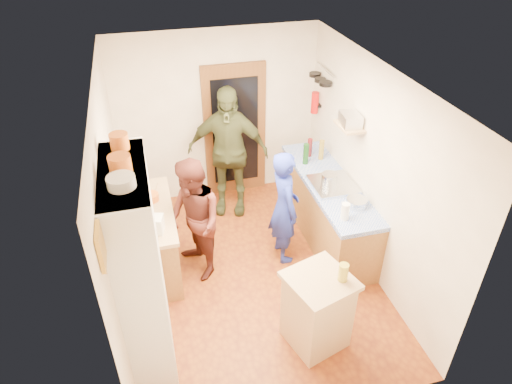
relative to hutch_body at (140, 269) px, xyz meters
name	(u,v)px	position (x,y,z in m)	size (l,w,h in m)	color
floor	(252,273)	(1.30, 0.80, -1.11)	(3.00, 4.00, 0.02)	#8C4212
ceiling	(250,77)	(1.30, 0.80, 1.51)	(3.00, 4.00, 0.02)	silver
wall_back	(218,117)	(1.30, 2.81, 0.20)	(3.00, 0.02, 2.60)	silver
wall_front	(314,325)	(1.30, -1.21, 0.20)	(3.00, 0.02, 2.60)	silver
wall_left	(114,209)	(-0.21, 0.80, 0.20)	(0.02, 4.00, 2.60)	silver
wall_right	(372,171)	(2.81, 0.80, 0.20)	(0.02, 4.00, 2.60)	silver
door_frame	(235,131)	(1.55, 2.77, -0.05)	(0.95, 0.06, 2.10)	brown
door_glass	(236,132)	(1.55, 2.74, -0.05)	(0.70, 0.02, 1.70)	black
hutch_body	(140,269)	(0.00, 0.00, 0.00)	(0.40, 1.20, 2.20)	silver
hutch_top_shelf	(122,173)	(0.00, 0.00, 1.08)	(0.40, 1.14, 0.04)	silver
plate_stack	(121,182)	(0.00, -0.24, 1.15)	(0.22, 0.22, 0.09)	white
orange_pot_a	(120,164)	(0.00, -0.01, 1.17)	(0.19, 0.19, 0.15)	orange
orange_pot_b	(119,141)	(0.00, 0.40, 1.17)	(0.17, 0.17, 0.15)	orange
left_counter_base	(151,241)	(0.10, 1.25, -0.68)	(0.60, 1.40, 0.85)	olive
left_counter_top	(146,212)	(0.10, 1.25, -0.23)	(0.64, 1.44, 0.05)	tan
toaster	(151,224)	(0.15, 0.82, -0.10)	(0.26, 0.18, 0.20)	white
kettle	(141,212)	(0.05, 1.10, -0.10)	(0.18, 0.18, 0.20)	white
orange_bowl	(151,197)	(0.18, 1.45, -0.16)	(0.20, 0.20, 0.09)	orange
chopping_board	(145,187)	(0.12, 1.76, -0.19)	(0.30, 0.22, 0.03)	tan
right_counter_base	(326,210)	(2.50, 1.30, -0.68)	(0.60, 2.20, 0.84)	olive
right_counter_top	(329,183)	(2.50, 1.30, -0.23)	(0.62, 2.22, 0.06)	#0E33AE
hob	(333,184)	(2.50, 1.18, -0.18)	(0.55, 0.58, 0.04)	silver
pot_on_hob	(329,178)	(2.45, 1.20, -0.09)	(0.21, 0.21, 0.13)	silver
bottle_a	(306,154)	(2.35, 1.82, -0.05)	(0.08, 0.08, 0.30)	#143F14
bottle_b	(310,148)	(2.48, 2.01, -0.06)	(0.07, 0.07, 0.27)	#591419
bottle_c	(321,150)	(2.61, 1.89, -0.05)	(0.07, 0.07, 0.29)	olive
paper_towel	(345,211)	(2.35, 0.48, -0.09)	(0.10, 0.10, 0.21)	white
mixing_bowl	(357,202)	(2.60, 0.69, -0.15)	(0.26, 0.26, 0.10)	silver
island_base	(317,312)	(1.71, -0.39, -0.67)	(0.55, 0.55, 0.86)	tan
island_top	(320,281)	(1.71, -0.39, -0.22)	(0.62, 0.62, 0.05)	tan
cutting_board	(313,279)	(1.64, -0.35, -0.21)	(0.35, 0.28, 0.02)	white
oil_jar	(343,272)	(1.91, -0.45, -0.09)	(0.10, 0.10, 0.20)	#AD9E2D
pan_rail	(326,70)	(2.76, 2.33, 0.95)	(0.02, 0.02, 0.65)	silver
pan_hang_a	(326,84)	(2.70, 2.15, 0.82)	(0.18, 0.18, 0.05)	black
pan_hang_b	(320,80)	(2.70, 2.35, 0.80)	(0.16, 0.16, 0.05)	black
pan_hang_c	(315,75)	(2.70, 2.55, 0.81)	(0.17, 0.17, 0.05)	black
wall_shelf	(350,126)	(2.67, 1.25, 0.60)	(0.26, 0.42, 0.03)	tan
radio	(350,120)	(2.67, 1.25, 0.69)	(0.22, 0.30, 0.15)	silver
ext_bracket	(318,105)	(2.77, 2.50, 0.35)	(0.06, 0.10, 0.04)	black
fire_extinguisher	(315,103)	(2.71, 2.50, 0.40)	(0.11, 0.11, 0.32)	red
picture_frame	(101,246)	(-0.18, -0.75, 0.95)	(0.03, 0.25, 0.30)	gold
person_hob	(287,208)	(1.82, 1.02, -0.32)	(0.57, 0.37, 1.56)	#1E2C9A
person_left	(195,219)	(0.66, 1.06, -0.29)	(0.78, 0.61, 1.61)	#4A1E18
person_back	(229,152)	(1.34, 2.26, -0.11)	(1.16, 0.48, 1.98)	#363A20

